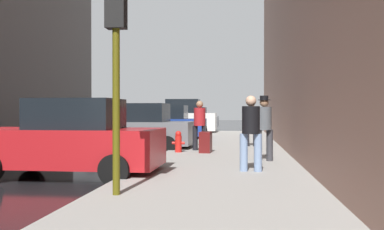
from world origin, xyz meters
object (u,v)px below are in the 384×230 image
parked_gray_coupe (138,129)px  pedestrian_in_red_jacket (200,123)px  parked_red_hatchback (70,140)px  traffic_light (116,34)px  pedestrian_in_jeans (251,129)px  parked_white_van (181,118)px  fire_hydrant (178,142)px  pedestrian_with_beanie (264,125)px  parked_blue_sedan (164,124)px  parked_silver_sedan (192,119)px  pedestrian_in_tan_coat (251,121)px  rolling_suitcase (206,142)px

parked_gray_coupe → pedestrian_in_red_jacket: (2.43, -0.97, 0.26)m
parked_red_hatchback → traffic_light: traffic_light is taller
parked_gray_coupe → pedestrian_in_jeans: size_ratio=2.48×
pedestrian_in_red_jacket → pedestrian_in_jeans: bearing=-71.7°
parked_gray_coupe → parked_white_van: bearing=90.0°
parked_white_van → pedestrian_in_red_jacket: bearing=-78.9°
fire_hydrant → pedestrian_with_beanie: (2.68, -2.16, 0.64)m
parked_blue_sedan → parked_white_van: bearing=90.0°
fire_hydrant → pedestrian_in_red_jacket: pedestrian_in_red_jacket is taller
parked_white_van → parked_silver_sedan: parked_white_van is taller
fire_hydrant → pedestrian_in_jeans: bearing=-61.6°
traffic_light → pedestrian_in_jeans: size_ratio=2.11×
parked_silver_sedan → pedestrian_in_jeans: 23.61m
pedestrian_in_red_jacket → pedestrian_in_tan_coat: size_ratio=1.00×
pedestrian_in_tan_coat → pedestrian_in_jeans: bearing=-91.3°
parked_blue_sedan → pedestrian_in_tan_coat: size_ratio=2.47×
pedestrian_in_jeans → pedestrian_in_tan_coat: 6.88m
pedestrian_in_jeans → parked_red_hatchback: bearing=-174.6°
traffic_light → fire_hydrant: bearing=90.4°
fire_hydrant → traffic_light: (0.05, -7.16, 2.26)m
pedestrian_in_red_jacket → pedestrian_in_tan_coat: same height
fire_hydrant → pedestrian_in_red_jacket: bearing=50.4°
rolling_suitcase → parked_silver_sedan: bearing=98.1°
parked_white_van → rolling_suitcase: parked_white_van is taller
pedestrian_in_jeans → pedestrian_with_beanie: (0.40, 2.05, 0.03)m
traffic_light → pedestrian_in_jeans: (2.23, 2.95, -1.65)m
parked_gray_coupe → rolling_suitcase: bearing=-32.9°
parked_gray_coupe → pedestrian_with_beanie: size_ratio=2.39×
parked_white_van → fire_hydrant: (1.80, -13.13, -0.54)m
pedestrian_with_beanie → rolling_suitcase: (-1.78, 2.15, -0.65)m
pedestrian_in_red_jacket → rolling_suitcase: 1.03m
parked_red_hatchback → pedestrian_with_beanie: pedestrian_with_beanie is taller
fire_hydrant → rolling_suitcase: size_ratio=0.68×
traffic_light → rolling_suitcase: bearing=83.2°
fire_hydrant → traffic_light: traffic_light is taller
parked_silver_sedan → pedestrian_in_red_jacket: size_ratio=2.49×
fire_hydrant → pedestrian_in_red_jacket: 1.16m
parked_silver_sedan → pedestrian_with_beanie: pedestrian_with_beanie is taller
parked_white_van → rolling_suitcase: bearing=-78.4°
fire_hydrant → pedestrian_in_tan_coat: size_ratio=0.41×
parked_red_hatchback → pedestrian_in_jeans: bearing=5.4°
parked_red_hatchback → pedestrian_in_red_jacket: (2.43, 5.36, 0.26)m
parked_white_van → parked_silver_sedan: bearing=90.0°
parked_blue_sedan → pedestrian_with_beanie: (4.48, -9.48, 0.29)m
traffic_light → pedestrian_in_jeans: 4.05m
parked_gray_coupe → pedestrian_in_red_jacket: pedestrian_in_red_jacket is taller
fire_hydrant → pedestrian_in_tan_coat: (2.44, 2.66, 0.61)m
parked_white_van → parked_gray_coupe: bearing=-90.0°
parked_red_hatchback → parked_blue_sedan: (-0.00, 11.91, 0.00)m
parked_blue_sedan → traffic_light: traffic_light is taller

